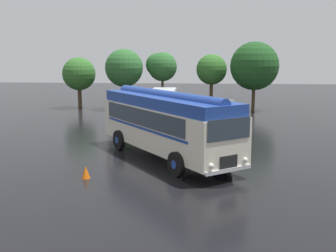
{
  "coord_description": "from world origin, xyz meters",
  "views": [
    {
      "loc": [
        1.11,
        -19.69,
        5.12
      ],
      "look_at": [
        -0.86,
        1.57,
        1.4
      ],
      "focal_mm": 42.0,
      "sensor_mm": 36.0,
      "label": 1
    }
  ],
  "objects_px": {
    "box_van": "(163,103)",
    "car_near_left": "(193,111)",
    "vintage_bus": "(165,122)",
    "traffic_cone": "(86,172)",
    "car_mid_left": "(225,110)"
  },
  "relations": [
    {
      "from": "car_near_left",
      "to": "car_mid_left",
      "type": "xyz_separation_m",
      "value": [
        2.6,
        0.61,
        0.0
      ]
    },
    {
      "from": "box_van",
      "to": "car_mid_left",
      "type": "bearing_deg",
      "value": -0.71
    },
    {
      "from": "car_near_left",
      "to": "traffic_cone",
      "type": "xyz_separation_m",
      "value": [
        -4.15,
        -15.88,
        -0.57
      ]
    },
    {
      "from": "car_near_left",
      "to": "box_van",
      "type": "xyz_separation_m",
      "value": [
        -2.57,
        0.68,
        0.52
      ]
    },
    {
      "from": "car_mid_left",
      "to": "traffic_cone",
      "type": "distance_m",
      "value": 17.83
    },
    {
      "from": "traffic_cone",
      "to": "car_mid_left",
      "type": "bearing_deg",
      "value": 67.73
    },
    {
      "from": "traffic_cone",
      "to": "vintage_bus",
      "type": "bearing_deg",
      "value": 51.84
    },
    {
      "from": "box_van",
      "to": "traffic_cone",
      "type": "distance_m",
      "value": 16.67
    },
    {
      "from": "car_mid_left",
      "to": "box_van",
      "type": "bearing_deg",
      "value": 179.29
    },
    {
      "from": "car_near_left",
      "to": "traffic_cone",
      "type": "distance_m",
      "value": 16.43
    },
    {
      "from": "vintage_bus",
      "to": "traffic_cone",
      "type": "relative_size",
      "value": 17.35
    },
    {
      "from": "car_near_left",
      "to": "car_mid_left",
      "type": "height_order",
      "value": "same"
    },
    {
      "from": "box_van",
      "to": "car_near_left",
      "type": "bearing_deg",
      "value": -14.78
    },
    {
      "from": "vintage_bus",
      "to": "car_mid_left",
      "type": "relative_size",
      "value": 2.25
    },
    {
      "from": "vintage_bus",
      "to": "box_van",
      "type": "relative_size",
      "value": 1.65
    }
  ]
}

